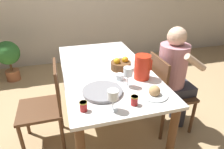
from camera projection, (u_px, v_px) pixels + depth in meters
ground_plane at (107, 124)px, 2.42m from camera, size 20.00×20.00×0.00m
dining_table at (106, 78)px, 2.12m from camera, size 0.88×1.62×0.75m
chair_person_side at (166, 92)px, 2.18m from camera, size 0.42×0.42×0.89m
chair_opposite at (47, 104)px, 1.97m from camera, size 0.42×0.42×0.89m
person_seated at (175, 72)px, 2.12m from camera, size 0.39×0.41×1.18m
red_pitcher at (142, 67)px, 1.83m from camera, size 0.17×0.15×0.23m
wine_glass_water at (128, 73)px, 1.69m from camera, size 0.08×0.08×0.18m
wine_glass_juice at (113, 96)px, 1.39m from camera, size 0.08×0.08×0.17m
teacup_near_person at (120, 78)px, 1.84m from camera, size 0.13×0.13×0.06m
serving_tray at (102, 92)px, 1.64m from camera, size 0.33×0.33×0.03m
bread_plate at (154, 92)px, 1.61m from camera, size 0.22×0.22×0.09m
jam_jar_amber at (83, 106)px, 1.42m from camera, size 0.06×0.06×0.07m
jam_jar_red at (134, 100)px, 1.49m from camera, size 0.06×0.06×0.07m
fruit_bowl at (121, 65)px, 2.04m from camera, size 0.21×0.21×0.13m
potted_plant at (8, 56)px, 3.23m from camera, size 0.38×0.38×0.68m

